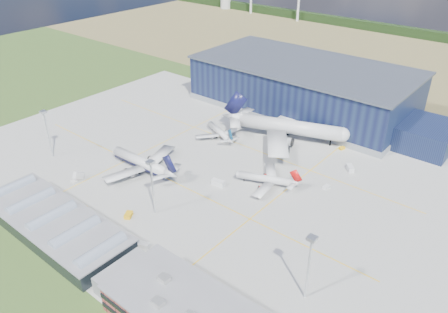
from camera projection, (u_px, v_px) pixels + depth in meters
ground at (190, 173)px, 191.63m from camera, size 600.00×600.00×0.00m
apron at (205, 164)px, 198.35m from camera, size 220.00×160.00×0.08m
farmland at (384, 58)px, 339.71m from camera, size 600.00×220.00×0.01m
treeline at (419, 33)px, 391.59m from camera, size 600.00×8.00×8.00m
hangar at (307, 89)px, 248.17m from camera, size 145.00×62.00×26.10m
glass_concourse at (59, 227)px, 152.99m from camera, size 78.00×23.00×8.60m
light_mast_west at (46, 126)px, 196.94m from camera, size 2.60×2.60×23.00m
light_mast_center at (152, 179)px, 158.32m from camera, size 2.60×2.60×23.00m
light_mast_east at (310, 258)px, 122.46m from camera, size 2.60×2.60×23.00m
airliner_navy at (140, 157)px, 190.27m from camera, size 41.58×40.71×13.31m
airliner_red at (265, 175)px, 180.80m from camera, size 37.28×36.94×9.39m
airliner_widebody at (291, 120)px, 214.32m from camera, size 82.62×81.75×21.25m
airliner_regional at (219, 129)px, 219.87m from camera, size 35.36×35.05×8.82m
gse_tug_a at (129, 215)px, 163.63m from camera, size 4.06×4.60×1.64m
gse_tug_b at (84, 209)px, 167.26m from camera, size 3.03×3.42×1.24m
gse_van_a at (218, 183)px, 182.22m from camera, size 5.93×3.35×2.44m
gse_cart_a at (327, 187)px, 180.39m from camera, size 2.40×3.30×1.33m
gse_van_b at (350, 168)px, 192.61m from camera, size 5.18×5.44×2.37m
gse_tug_c at (342, 148)px, 209.89m from camera, size 2.54×3.26×1.25m
gse_van_c at (143, 246)px, 148.35m from camera, size 4.98×3.67×2.16m
airstair at (79, 177)px, 185.53m from camera, size 2.49×4.82×2.95m
car_b at (83, 213)px, 164.86m from camera, size 3.74×2.45×1.16m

